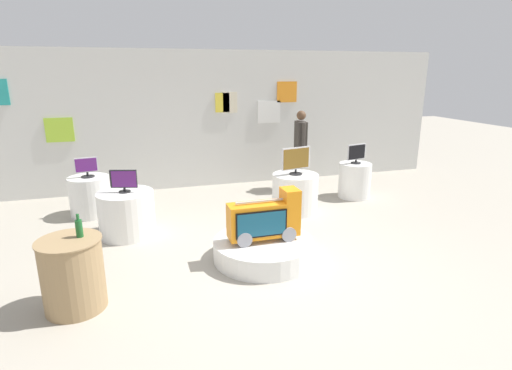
{
  "coord_description": "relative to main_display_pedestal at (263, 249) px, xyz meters",
  "views": [
    {
      "loc": [
        -1.7,
        -4.65,
        2.55
      ],
      "look_at": [
        0.02,
        1.14,
        0.83
      ],
      "focal_mm": 28.19,
      "sensor_mm": 36.0,
      "label": 1
    }
  ],
  "objects": [
    {
      "name": "tv_on_left_rear",
      "position": [
        1.17,
        1.72,
        0.85
      ],
      "size": [
        0.59,
        0.23,
        0.5
      ],
      "color": "black",
      "rests_on": "display_pedestal_left_rear"
    },
    {
      "name": "tv_on_right_rear",
      "position": [
        -2.47,
        2.6,
        0.76
      ],
      "size": [
        0.39,
        0.23,
        0.35
      ],
      "color": "black",
      "rests_on": "display_pedestal_right_rear"
    },
    {
      "name": "ground_plane",
      "position": [
        0.13,
        -0.26,
        -0.14
      ],
      "size": [
        30.0,
        30.0,
        0.0
      ],
      "primitive_type": "plane",
      "color": "#A8A091"
    },
    {
      "name": "shopper_browsing_near_truck",
      "position": [
        1.81,
        3.06,
        0.88
      ],
      "size": [
        0.25,
        0.55,
        1.74
      ],
      "color": "gray",
      "rests_on": "ground"
    },
    {
      "name": "tv_on_far_right",
      "position": [
        2.69,
        2.21,
        0.79
      ],
      "size": [
        0.46,
        0.19,
        0.4
      ],
      "color": "black",
      "rests_on": "display_pedestal_far_right"
    },
    {
      "name": "display_pedestal_left_rear",
      "position": [
        1.17,
        1.72,
        0.22
      ],
      "size": [
        0.85,
        0.85,
        0.72
      ],
      "primitive_type": "cylinder",
      "color": "white",
      "rests_on": "ground"
    },
    {
      "name": "novelty_firetruck_tv",
      "position": [
        0.02,
        -0.01,
        0.43
      ],
      "size": [
        0.99,
        0.36,
        0.71
      ],
      "color": "gray",
      "rests_on": "main_display_pedestal"
    },
    {
      "name": "bottle_on_side_table",
      "position": [
        -2.25,
        -0.51,
        0.78
      ],
      "size": [
        0.07,
        0.07,
        0.26
      ],
      "color": "#195926",
      "rests_on": "side_table_round"
    },
    {
      "name": "main_display_pedestal",
      "position": [
        0.0,
        0.0,
        0.0
      ],
      "size": [
        1.4,
        1.4,
        0.29
      ],
      "primitive_type": "cylinder",
      "color": "white",
      "rests_on": "ground"
    },
    {
      "name": "display_pedestal_center_rear",
      "position": [
        -1.83,
        1.45,
        0.22
      ],
      "size": [
        0.88,
        0.88,
        0.72
      ],
      "primitive_type": "cylinder",
      "color": "white",
      "rests_on": "ground"
    },
    {
      "name": "tv_on_center_rear",
      "position": [
        -1.82,
        1.44,
        0.77
      ],
      "size": [
        0.41,
        0.18,
        0.36
      ],
      "color": "black",
      "rests_on": "display_pedestal_center_rear"
    },
    {
      "name": "display_pedestal_far_right",
      "position": [
        2.69,
        2.21,
        0.22
      ],
      "size": [
        0.66,
        0.66,
        0.72
      ],
      "primitive_type": "cylinder",
      "color": "white",
      "rests_on": "ground"
    },
    {
      "name": "display_pedestal_right_rear",
      "position": [
        -2.47,
        2.61,
        0.22
      ],
      "size": [
        0.71,
        0.71,
        0.72
      ],
      "primitive_type": "cylinder",
      "color": "white",
      "rests_on": "ground"
    },
    {
      "name": "side_table_round",
      "position": [
        -2.36,
        -0.55,
        0.27
      ],
      "size": [
        0.68,
        0.68,
        0.82
      ],
      "color": "#9E7F56",
      "rests_on": "ground"
    },
    {
      "name": "back_wall_display",
      "position": [
        0.12,
        4.0,
        1.36
      ],
      "size": [
        10.92,
        0.13,
        2.99
      ],
      "color": "silver",
      "rests_on": "ground"
    }
  ]
}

